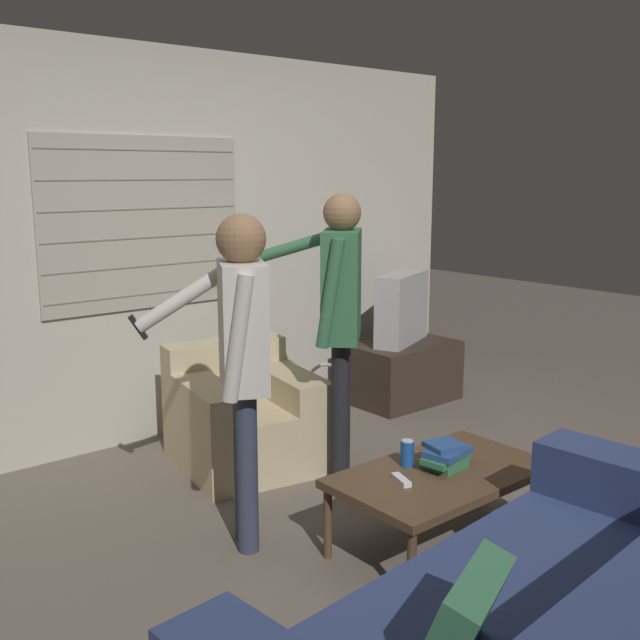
# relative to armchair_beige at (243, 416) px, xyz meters

# --- Properties ---
(ground_plane) EXTENTS (16.00, 16.00, 0.00)m
(ground_plane) POSITION_rel_armchair_beige_xyz_m (-0.09, -1.25, -0.29)
(ground_plane) COLOR #665B51
(wall_back) EXTENTS (5.20, 0.08, 2.55)m
(wall_back) POSITION_rel_armchair_beige_xyz_m (-0.10, 0.78, 0.99)
(wall_back) COLOR #BCB7A8
(wall_back) RESTS_ON ground_plane
(armchair_beige) EXTENTS (0.92, 0.98, 0.71)m
(armchair_beige) POSITION_rel_armchair_beige_xyz_m (0.00, 0.00, 0.00)
(armchair_beige) COLOR #C6B289
(armchair_beige) RESTS_ON ground_plane
(coffee_table) EXTENTS (1.03, 0.61, 0.38)m
(coffee_table) POSITION_rel_armchair_beige_xyz_m (0.11, -1.49, 0.05)
(coffee_table) COLOR brown
(coffee_table) RESTS_ON ground_plane
(tv_stand) EXTENTS (0.81, 0.59, 0.46)m
(tv_stand) POSITION_rel_armchair_beige_xyz_m (1.66, 0.27, -0.06)
(tv_stand) COLOR #33281E
(tv_stand) RESTS_ON ground_plane
(tv) EXTENTS (0.66, 0.43, 0.54)m
(tv) POSITION_rel_armchair_beige_xyz_m (1.66, 0.27, 0.44)
(tv) COLOR #B2B2B7
(tv) RESTS_ON tv_stand
(person_left_standing) EXTENTS (0.54, 0.68, 1.58)m
(person_left_standing) POSITION_rel_armchair_beige_xyz_m (-0.59, -0.87, 0.70)
(person_left_standing) COLOR #33384C
(person_left_standing) RESTS_ON ground_plane
(person_right_standing) EXTENTS (0.49, 0.82, 1.65)m
(person_right_standing) POSITION_rel_armchair_beige_xyz_m (0.30, -0.55, 0.75)
(person_right_standing) COLOR black
(person_right_standing) RESTS_ON ground_plane
(book_stack) EXTENTS (0.27, 0.20, 0.12)m
(book_stack) POSITION_rel_armchair_beige_xyz_m (0.16, -1.48, 0.15)
(book_stack) COLOR #33754C
(book_stack) RESTS_ON coffee_table
(soda_can) EXTENTS (0.07, 0.07, 0.13)m
(soda_can) POSITION_rel_armchair_beige_xyz_m (0.04, -1.34, 0.15)
(soda_can) COLOR #194C9E
(soda_can) RESTS_ON coffee_table
(spare_remote) EXTENTS (0.08, 0.14, 0.02)m
(spare_remote) POSITION_rel_armchair_beige_xyz_m (-0.13, -1.46, 0.10)
(spare_remote) COLOR white
(spare_remote) RESTS_ON coffee_table
(floor_fan) EXTENTS (0.36, 0.20, 0.45)m
(floor_fan) POSITION_rel_armchair_beige_xyz_m (0.81, 0.20, -0.07)
(floor_fan) COLOR #A8A8AD
(floor_fan) RESTS_ON ground_plane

